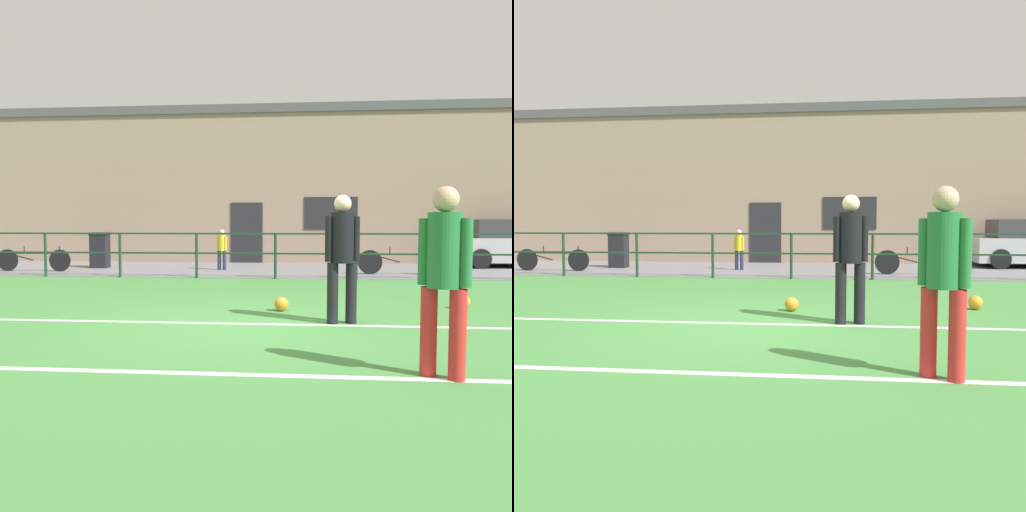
% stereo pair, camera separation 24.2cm
% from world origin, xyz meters
% --- Properties ---
extents(ground, '(60.00, 44.00, 0.04)m').
position_xyz_m(ground, '(0.00, 0.00, -0.02)').
color(ground, '#478C42').
extents(field_line_touchline, '(36.00, 0.11, 0.00)m').
position_xyz_m(field_line_touchline, '(0.00, 0.13, 0.00)').
color(field_line_touchline, white).
rests_on(field_line_touchline, ground).
extents(field_line_hash, '(36.00, 0.11, 0.00)m').
position_xyz_m(field_line_hash, '(0.00, -2.28, 0.00)').
color(field_line_hash, white).
rests_on(field_line_hash, ground).
extents(pavement_strip, '(48.00, 5.00, 0.02)m').
position_xyz_m(pavement_strip, '(0.00, 8.50, 0.01)').
color(pavement_strip, slate).
rests_on(pavement_strip, ground).
extents(perimeter_fence, '(36.07, 0.07, 1.15)m').
position_xyz_m(perimeter_fence, '(0.00, 6.00, 0.75)').
color(perimeter_fence, '#193823').
rests_on(perimeter_fence, ground).
extents(clubhouse_facade, '(28.00, 2.56, 5.46)m').
position_xyz_m(clubhouse_facade, '(0.00, 12.20, 2.74)').
color(clubhouse_facade, gray).
rests_on(clubhouse_facade, ground).
extents(player_goalkeeper, '(0.48, 0.31, 1.78)m').
position_xyz_m(player_goalkeeper, '(1.23, 0.29, 1.01)').
color(player_goalkeeper, black).
rests_on(player_goalkeeper, ground).
extents(player_striker, '(0.42, 0.30, 1.72)m').
position_xyz_m(player_striker, '(1.95, -2.20, 0.98)').
color(player_striker, red).
rests_on(player_striker, ground).
extents(soccer_ball_match, '(0.22, 0.22, 0.22)m').
position_xyz_m(soccer_ball_match, '(0.36, 1.23, 0.11)').
color(soccer_ball_match, orange).
rests_on(soccer_ball_match, ground).
extents(soccer_ball_spare, '(0.23, 0.23, 0.23)m').
position_xyz_m(soccer_ball_spare, '(3.29, 1.71, 0.11)').
color(soccer_ball_spare, orange).
rests_on(soccer_ball_spare, ground).
extents(spectator_child, '(0.31, 0.21, 1.18)m').
position_xyz_m(spectator_child, '(-1.69, 8.11, 0.69)').
color(spectator_child, '#232D4C').
rests_on(spectator_child, pavement_strip).
extents(bicycle_parked_0, '(2.19, 0.04, 0.73)m').
position_xyz_m(bicycle_parked_0, '(-6.98, 7.20, 0.35)').
color(bicycle_parked_0, black).
rests_on(bicycle_parked_0, pavement_strip).
extents(bicycle_parked_1, '(2.25, 0.04, 0.75)m').
position_xyz_m(bicycle_parked_1, '(3.28, 7.20, 0.36)').
color(bicycle_parked_1, black).
rests_on(bicycle_parked_1, pavement_strip).
extents(trash_bin_0, '(0.54, 0.46, 1.09)m').
position_xyz_m(trash_bin_0, '(-5.54, 8.49, 0.57)').
color(trash_bin_0, black).
rests_on(trash_bin_0, pavement_strip).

